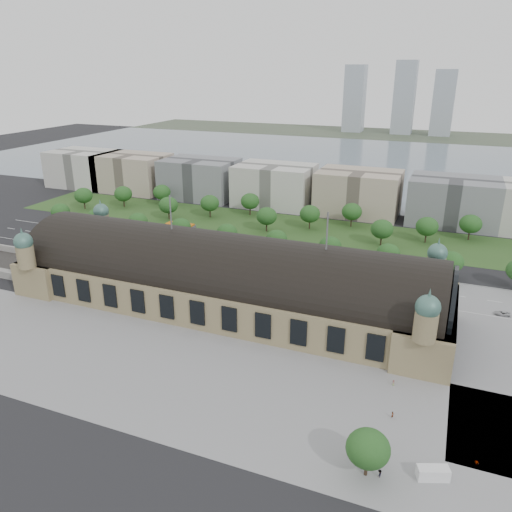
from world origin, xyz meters
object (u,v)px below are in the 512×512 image
at_px(traffic_car_5, 400,286).
at_px(parked_car_6, 159,262).
at_px(parked_car_1, 101,255).
at_px(parked_car_4, 140,259).
at_px(bus_west, 227,268).
at_px(parked_car_3, 165,267).
at_px(parked_car_5, 176,265).
at_px(traffic_car_1, 106,240).
at_px(traffic_car_2, 170,255).
at_px(pedestrian_0, 393,383).
at_px(pedestrian_1, 392,415).
at_px(traffic_car_3, 214,256).
at_px(parked_car_0, 110,258).
at_px(bus_east, 341,286).
at_px(parked_car_2, 117,255).
at_px(petrol_station, 183,227).
at_px(pedestrian_3, 477,463).
at_px(bus_mid, 237,264).
at_px(traffic_car_0, 36,233).
at_px(traffic_car_4, 252,265).
at_px(traffic_car_6, 502,313).
at_px(van_south, 431,473).

xyz_separation_m(traffic_car_5, parked_car_6, (-98.12, -12.83, 0.03)).
height_order(parked_car_1, parked_car_4, parked_car_1).
relative_size(parked_car_1, parked_car_6, 1.09).
relative_size(parked_car_6, bus_west, 0.42).
height_order(traffic_car_5, parked_car_3, traffic_car_5).
height_order(traffic_car_5, parked_car_5, traffic_car_5).
xyz_separation_m(traffic_car_1, parked_car_1, (10.92, -17.10, 0.05)).
bearing_deg(parked_car_6, traffic_car_2, 144.76).
relative_size(pedestrian_0, pedestrian_1, 0.89).
xyz_separation_m(traffic_car_3, pedestrian_1, (87.25, -79.89, 0.21)).
relative_size(parked_car_0, pedestrian_0, 2.99).
height_order(traffic_car_2, parked_car_1, parked_car_1).
bearing_deg(parked_car_3, bus_east, 56.93).
xyz_separation_m(parked_car_3, pedestrian_1, (100.25, -60.85, 0.26)).
bearing_deg(traffic_car_2, parked_car_0, -56.57).
relative_size(traffic_car_2, parked_car_2, 0.90).
height_order(petrol_station, traffic_car_3, petrol_station).
height_order(parked_car_3, parked_car_6, parked_car_6).
bearing_deg(pedestrian_3, bus_mid, -23.99).
height_order(traffic_car_0, traffic_car_5, traffic_car_0).
distance_m(traffic_car_5, bus_west, 68.21).
distance_m(traffic_car_0, parked_car_4, 68.76).
height_order(traffic_car_4, pedestrian_3, pedestrian_3).
bearing_deg(bus_east, traffic_car_5, -58.21).
height_order(traffic_car_3, bus_east, bus_east).
height_order(traffic_car_1, pedestrian_0, pedestrian_0).
bearing_deg(traffic_car_5, pedestrian_1, -177.11).
bearing_deg(bus_west, parked_car_0, 100.63).
distance_m(traffic_car_5, parked_car_6, 98.96).
bearing_deg(petrol_station, parked_car_6, -74.58).
bearing_deg(traffic_car_3, bus_east, -98.58).
bearing_deg(parked_car_0, pedestrian_3, 36.31).
bearing_deg(pedestrian_0, bus_east, 126.92).
relative_size(bus_mid, pedestrian_0, 8.45).
bearing_deg(traffic_car_6, parked_car_0, -91.31).
xyz_separation_m(petrol_station, traffic_car_4, (49.18, -29.38, -2.23)).
distance_m(petrol_station, parked_car_0, 45.70).
bearing_deg(parked_car_4, traffic_car_4, 75.58).
xyz_separation_m(petrol_station, parked_car_5, (19.44, -40.28, -2.31)).
distance_m(parked_car_0, parked_car_4, 13.20).
xyz_separation_m(parked_car_4, van_south, (124.87, -81.00, 0.55)).
height_order(parked_car_0, parked_car_4, parked_car_0).
height_order(van_south, pedestrian_0, van_south).
bearing_deg(bus_west, parked_car_2, 96.36).
distance_m(traffic_car_2, traffic_car_5, 98.13).
bearing_deg(bus_mid, parked_car_2, 96.55).
height_order(traffic_car_4, parked_car_5, traffic_car_4).
height_order(traffic_car_3, parked_car_3, traffic_car_3).
height_order(parked_car_3, parked_car_5, parked_car_3).
bearing_deg(pedestrian_3, traffic_car_6, -78.93).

